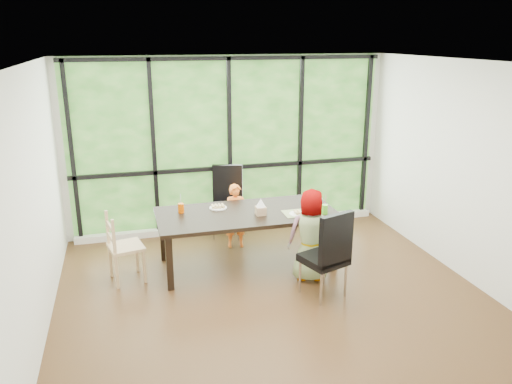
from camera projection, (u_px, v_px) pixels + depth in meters
ground at (270, 291)px, 6.12m from camera, size 5.00×5.00×0.00m
back_wall at (229, 145)px, 7.79m from camera, size 5.00×0.00×5.00m
foliage_backdrop at (229, 145)px, 7.77m from camera, size 4.80×0.02×2.65m
window_mullions at (230, 146)px, 7.73m from camera, size 4.80×0.06×2.65m
window_sill at (232, 225)px, 8.09m from camera, size 4.80×0.12×0.10m
dining_table at (247, 239)px, 6.72m from camera, size 2.39×1.18×0.75m
chair_window_leather at (227, 202)px, 7.65m from camera, size 0.57×0.57×1.08m
chair_interior_leather at (324, 253)px, 5.88m from camera, size 0.59×0.59×1.08m
chair_end_beech at (126, 247)px, 6.27m from camera, size 0.48×0.50×0.90m
child_toddler at (236, 216)px, 7.28m from camera, size 0.37×0.26×0.94m
child_older at (312, 235)px, 6.27m from camera, size 0.66×0.52×1.18m
placemat at (299, 213)px, 6.57m from camera, size 0.41×0.30×0.01m
plate_far at (218, 208)px, 6.75m from camera, size 0.23×0.23×0.01m
plate_near at (298, 214)px, 6.52m from camera, size 0.22×0.22×0.01m
orange_cup at (181, 208)px, 6.57m from camera, size 0.08×0.08×0.13m
green_cup at (325, 209)px, 6.52m from camera, size 0.08×0.08×0.13m
white_mug at (320, 201)px, 6.93m from camera, size 0.08×0.08×0.08m
tissue_box at (261, 211)px, 6.50m from camera, size 0.13×0.13×0.11m
crepe_rolls_far at (218, 206)px, 6.74m from camera, size 0.20×0.12×0.04m
crepe_rolls_near at (298, 212)px, 6.52m from camera, size 0.10×0.12×0.04m
straw_white at (181, 201)px, 6.54m from camera, size 0.01×0.04×0.20m
straw_pink at (325, 202)px, 6.49m from camera, size 0.01×0.04×0.20m
tissue at (261, 203)px, 6.47m from camera, size 0.12×0.12×0.11m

